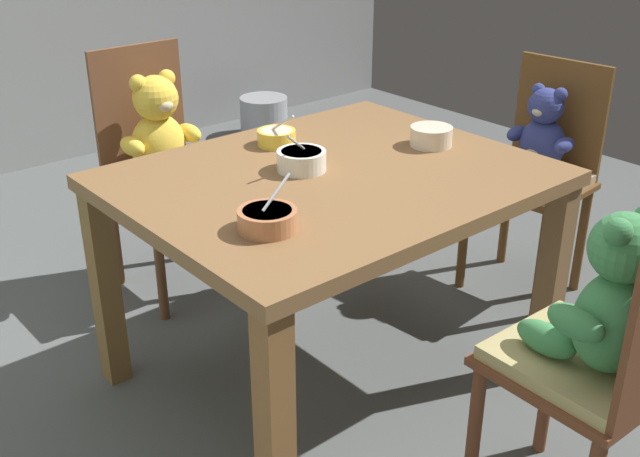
% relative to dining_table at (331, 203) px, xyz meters
% --- Properties ---
extents(ground_plane, '(5.20, 5.20, 0.04)m').
position_rel_dining_table_xyz_m(ground_plane, '(0.00, 0.00, -0.63)').
color(ground_plane, '#525555').
extents(dining_table, '(1.20, 0.97, 0.71)m').
position_rel_dining_table_xyz_m(dining_table, '(0.00, 0.00, 0.00)').
color(dining_table, brown).
rests_on(dining_table, ground_plane).
extents(teddy_chair_far_center, '(0.40, 0.41, 0.93)m').
position_rel_dining_table_xyz_m(teddy_chair_far_center, '(-0.07, 0.89, -0.04)').
color(teddy_chair_far_center, brown).
rests_on(teddy_chair_far_center, ground_plane).
extents(teddy_chair_near_right, '(0.39, 0.43, 0.88)m').
position_rel_dining_table_xyz_m(teddy_chair_near_right, '(0.99, -0.04, -0.08)').
color(teddy_chair_near_right, brown).
rests_on(teddy_chair_near_right, ground_plane).
extents(teddy_chair_near_front, '(0.38, 0.40, 0.89)m').
position_rel_dining_table_xyz_m(teddy_chair_near_front, '(0.06, -0.88, -0.04)').
color(teddy_chair_near_front, brown).
rests_on(teddy_chair_near_front, ground_plane).
extents(porridge_bowl_yellow_far_center, '(0.12, 0.13, 0.11)m').
position_rel_dining_table_xyz_m(porridge_bowl_yellow_far_center, '(0.03, 0.30, 0.12)').
color(porridge_bowl_yellow_far_center, yellow).
rests_on(porridge_bowl_yellow_far_center, dining_table).
extents(porridge_bowl_white_center, '(0.15, 0.15, 0.13)m').
position_rel_dining_table_xyz_m(porridge_bowl_white_center, '(-0.05, 0.07, 0.13)').
color(porridge_bowl_white_center, white).
rests_on(porridge_bowl_white_center, dining_table).
extents(porridge_bowl_terracotta_near_left, '(0.16, 0.15, 0.13)m').
position_rel_dining_table_xyz_m(porridge_bowl_terracotta_near_left, '(-0.37, -0.19, 0.13)').
color(porridge_bowl_terracotta_near_left, '#B57148').
rests_on(porridge_bowl_terracotta_near_left, dining_table).
extents(porridge_bowl_cream_near_right, '(0.14, 0.14, 0.06)m').
position_rel_dining_table_xyz_m(porridge_bowl_cream_near_right, '(0.40, -0.02, 0.13)').
color(porridge_bowl_cream_near_right, beige).
rests_on(porridge_bowl_cream_near_right, dining_table).
extents(metal_pail, '(0.29, 0.29, 0.24)m').
position_rel_dining_table_xyz_m(metal_pail, '(1.32, 2.15, -0.49)').
color(metal_pail, '#93969B').
rests_on(metal_pail, ground_plane).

